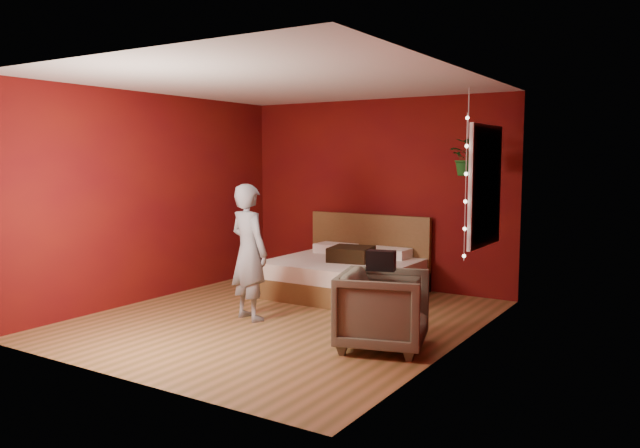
{
  "coord_description": "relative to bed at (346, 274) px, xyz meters",
  "views": [
    {
      "loc": [
        3.99,
        -5.54,
        1.78
      ],
      "look_at": [
        0.24,
        0.4,
        1.05
      ],
      "focal_mm": 35.0,
      "sensor_mm": 36.0,
      "label": 1
    }
  ],
  "objects": [
    {
      "name": "floor",
      "position": [
        0.06,
        -1.51,
        -0.26
      ],
      "size": [
        4.5,
        4.5,
        0.0
      ],
      "primitive_type": "plane",
      "color": "#99663D",
      "rests_on": "ground"
    },
    {
      "name": "room_walls",
      "position": [
        0.06,
        -1.51,
        1.42
      ],
      "size": [
        4.04,
        4.54,
        2.62
      ],
      "color": "#63120A",
      "rests_on": "ground"
    },
    {
      "name": "window",
      "position": [
        2.03,
        -0.61,
        1.24
      ],
      "size": [
        0.05,
        0.97,
        1.27
      ],
      "color": "white",
      "rests_on": "room_walls"
    },
    {
      "name": "fairy_lights",
      "position": [
        2.0,
        -1.13,
        1.24
      ],
      "size": [
        0.04,
        0.04,
        1.45
      ],
      "color": "silver",
      "rests_on": "room_walls"
    },
    {
      "name": "bed",
      "position": [
        0.0,
        0.0,
        0.0
      ],
      "size": [
        1.83,
        1.56,
        1.01
      ],
      "color": "brown",
      "rests_on": "ground"
    },
    {
      "name": "person",
      "position": [
        -0.25,
        -1.71,
        0.49
      ],
      "size": [
        0.63,
        0.5,
        1.51
      ],
      "primitive_type": "imported",
      "rotation": [
        0.0,
        0.0,
        2.86
      ],
      "color": "slate",
      "rests_on": "ground"
    },
    {
      "name": "armchair",
      "position": [
        1.49,
        -1.88,
        0.11
      ],
      "size": [
        1.0,
        0.98,
        0.74
      ],
      "primitive_type": "imported",
      "rotation": [
        0.0,
        0.0,
        1.86
      ],
      "color": "#656350",
      "rests_on": "ground"
    },
    {
      "name": "handbag",
      "position": [
        1.45,
        -1.85,
        0.57
      ],
      "size": [
        0.29,
        0.19,
        0.19
      ],
      "primitive_type": "cube",
      "rotation": [
        0.0,
        0.0,
        0.25
      ],
      "color": "black",
      "rests_on": "armchair"
    },
    {
      "name": "throw_pillow",
      "position": [
        0.12,
        -0.06,
        0.29
      ],
      "size": [
        0.6,
        0.6,
        0.18
      ],
      "primitive_type": "cube",
      "rotation": [
        0.0,
        0.0,
        0.19
      ],
      "color": "black",
      "rests_on": "bed"
    },
    {
      "name": "hanging_plant",
      "position": [
        1.61,
        0.03,
        1.53
      ],
      "size": [
        0.49,
        0.46,
        1.02
      ],
      "color": "silver",
      "rests_on": "room_walls"
    }
  ]
}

